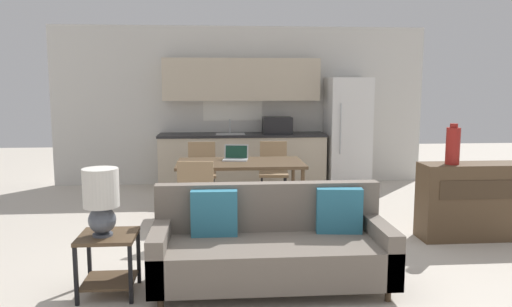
{
  "coord_description": "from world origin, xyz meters",
  "views": [
    {
      "loc": [
        -0.44,
        -4.02,
        1.72
      ],
      "look_at": [
        0.0,
        1.5,
        0.95
      ],
      "focal_mm": 35.0,
      "sensor_mm": 36.0,
      "label": 1
    }
  ],
  "objects_px": {
    "table_lamp": "(101,198)",
    "dining_chair_far_left": "(202,170)",
    "vase": "(453,145)",
    "couch": "(271,247)",
    "side_table": "(108,254)",
    "dining_table": "(240,166)",
    "dining_chair_near_left": "(197,194)",
    "dining_chair_far_right": "(273,169)",
    "credenza": "(471,201)",
    "laptop": "(236,156)",
    "refrigerator": "(347,132)"
  },
  "relations": [
    {
      "from": "vase",
      "to": "dining_chair_far_left",
      "type": "bearing_deg",
      "value": 144.07
    },
    {
      "from": "couch",
      "to": "side_table",
      "type": "relative_size",
      "value": 3.95
    },
    {
      "from": "table_lamp",
      "to": "dining_chair_far_left",
      "type": "height_order",
      "value": "table_lamp"
    },
    {
      "from": "refrigerator",
      "to": "laptop",
      "type": "bearing_deg",
      "value": -139.03
    },
    {
      "from": "side_table",
      "to": "laptop",
      "type": "relative_size",
      "value": 1.42
    },
    {
      "from": "side_table",
      "to": "credenza",
      "type": "relative_size",
      "value": 0.44
    },
    {
      "from": "refrigerator",
      "to": "couch",
      "type": "height_order",
      "value": "refrigerator"
    },
    {
      "from": "side_table",
      "to": "credenza",
      "type": "bearing_deg",
      "value": 17.88
    },
    {
      "from": "credenza",
      "to": "dining_chair_far_right",
      "type": "height_order",
      "value": "dining_chair_far_right"
    },
    {
      "from": "dining_table",
      "to": "dining_chair_near_left",
      "type": "relative_size",
      "value": 1.85
    },
    {
      "from": "side_table",
      "to": "dining_chair_far_left",
      "type": "distance_m",
      "value": 3.25
    },
    {
      "from": "dining_table",
      "to": "laptop",
      "type": "bearing_deg",
      "value": 106.02
    },
    {
      "from": "side_table",
      "to": "table_lamp",
      "type": "distance_m",
      "value": 0.48
    },
    {
      "from": "dining_chair_far_left",
      "to": "laptop",
      "type": "xyz_separation_m",
      "value": [
        0.47,
        -0.64,
        0.28
      ]
    },
    {
      "from": "dining_table",
      "to": "side_table",
      "type": "xyz_separation_m",
      "value": [
        -1.2,
        -2.36,
        -0.33
      ]
    },
    {
      "from": "vase",
      "to": "dining_chair_far_left",
      "type": "distance_m",
      "value": 3.48
    },
    {
      "from": "dining_chair_far_left",
      "to": "refrigerator",
      "type": "bearing_deg",
      "value": 23.82
    },
    {
      "from": "laptop",
      "to": "vase",
      "type": "bearing_deg",
      "value": -21.41
    },
    {
      "from": "dining_chair_near_left",
      "to": "dining_chair_far_left",
      "type": "bearing_deg",
      "value": -84.53
    },
    {
      "from": "dining_chair_far_left",
      "to": "laptop",
      "type": "relative_size",
      "value": 2.47
    },
    {
      "from": "couch",
      "to": "table_lamp",
      "type": "distance_m",
      "value": 1.47
    },
    {
      "from": "refrigerator",
      "to": "laptop",
      "type": "distance_m",
      "value": 2.6
    },
    {
      "from": "dining_table",
      "to": "dining_chair_far_left",
      "type": "xyz_separation_m",
      "value": [
        -0.52,
        0.82,
        -0.18
      ]
    },
    {
      "from": "couch",
      "to": "credenza",
      "type": "distance_m",
      "value": 2.62
    },
    {
      "from": "dining_chair_far_right",
      "to": "dining_table",
      "type": "bearing_deg",
      "value": -117.88
    },
    {
      "from": "side_table",
      "to": "dining_chair_near_left",
      "type": "xyz_separation_m",
      "value": [
        0.67,
        1.53,
        0.15
      ]
    },
    {
      "from": "refrigerator",
      "to": "dining_table",
      "type": "height_order",
      "value": "refrigerator"
    },
    {
      "from": "credenza",
      "to": "dining_chair_far_right",
      "type": "bearing_deg",
      "value": 135.28
    },
    {
      "from": "dining_chair_near_left",
      "to": "dining_chair_far_right",
      "type": "xyz_separation_m",
      "value": [
        1.06,
        1.63,
        0.0
      ]
    },
    {
      "from": "refrigerator",
      "to": "couch",
      "type": "xyz_separation_m",
      "value": [
        -1.76,
        -4.16,
        -0.58
      ]
    },
    {
      "from": "couch",
      "to": "dining_chair_far_left",
      "type": "height_order",
      "value": "dining_chair_far_left"
    },
    {
      "from": "table_lamp",
      "to": "dining_chair_far_left",
      "type": "xyz_separation_m",
      "value": [
        0.71,
        3.21,
        -0.33
      ]
    },
    {
      "from": "dining_chair_near_left",
      "to": "laptop",
      "type": "relative_size",
      "value": 2.47
    },
    {
      "from": "dining_chair_near_left",
      "to": "laptop",
      "type": "distance_m",
      "value": 1.15
    },
    {
      "from": "couch",
      "to": "refrigerator",
      "type": "bearing_deg",
      "value": 67.05
    },
    {
      "from": "table_lamp",
      "to": "vase",
      "type": "distance_m",
      "value": 3.7
    },
    {
      "from": "laptop",
      "to": "dining_chair_near_left",
      "type": "bearing_deg",
      "value": -106.27
    },
    {
      "from": "couch",
      "to": "dining_chair_far_right",
      "type": "bearing_deg",
      "value": 83.0
    },
    {
      "from": "dining_table",
      "to": "dining_chair_far_right",
      "type": "distance_m",
      "value": 0.98
    },
    {
      "from": "dining_chair_far_right",
      "to": "table_lamp",
      "type": "bearing_deg",
      "value": -113.41
    },
    {
      "from": "vase",
      "to": "laptop",
      "type": "relative_size",
      "value": 1.25
    },
    {
      "from": "dining_table",
      "to": "side_table",
      "type": "relative_size",
      "value": 3.23
    },
    {
      "from": "side_table",
      "to": "dining_chair_far_right",
      "type": "height_order",
      "value": "dining_chair_far_right"
    },
    {
      "from": "refrigerator",
      "to": "vase",
      "type": "height_order",
      "value": "refrigerator"
    },
    {
      "from": "table_lamp",
      "to": "vase",
      "type": "bearing_deg",
      "value": 18.89
    },
    {
      "from": "table_lamp",
      "to": "dining_chair_far_left",
      "type": "relative_size",
      "value": 0.63
    },
    {
      "from": "table_lamp",
      "to": "dining_chair_far_left",
      "type": "bearing_deg",
      "value": 77.5
    },
    {
      "from": "dining_chair_near_left",
      "to": "dining_chair_far_right",
      "type": "distance_m",
      "value": 1.95
    },
    {
      "from": "dining_table",
      "to": "dining_chair_near_left",
      "type": "xyz_separation_m",
      "value": [
        -0.53,
        -0.83,
        -0.18
      ]
    },
    {
      "from": "dining_chair_far_left",
      "to": "credenza",
      "type": "bearing_deg",
      "value": -32.82
    }
  ]
}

